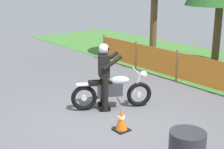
% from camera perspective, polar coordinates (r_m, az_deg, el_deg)
% --- Properties ---
extents(ground, '(24.00, 24.00, 0.02)m').
position_cam_1_polar(ground, '(7.72, -0.92, -7.91)').
color(ground, '#5B5B60').
extents(barrier_fence, '(9.83, 0.08, 1.05)m').
position_cam_1_polar(barrier_fence, '(10.00, 15.64, 0.50)').
color(barrier_fence, olive).
rests_on(barrier_fence, ground).
extents(motorcycle_lead, '(1.09, 1.90, 0.99)m').
position_cam_1_polar(motorcycle_lead, '(8.17, 0.09, -2.83)').
color(motorcycle_lead, black).
rests_on(motorcycle_lead, ground).
extents(rider_lead, '(0.70, 0.71, 1.69)m').
position_cam_1_polar(rider_lead, '(8.00, -1.32, 0.05)').
color(rider_lead, black).
rests_on(rider_lead, ground).
extents(traffic_cone, '(0.32, 0.32, 0.53)m').
position_cam_1_polar(traffic_cone, '(7.05, 1.69, -7.94)').
color(traffic_cone, black).
rests_on(traffic_cone, ground).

